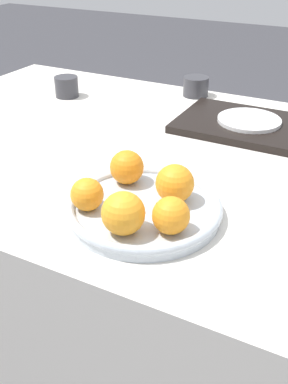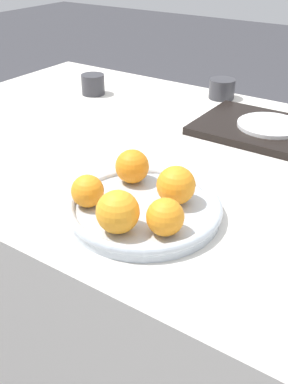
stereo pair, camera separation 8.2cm
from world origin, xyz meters
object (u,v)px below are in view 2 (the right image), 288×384
(cup_0, at_px, (93,84))
(orange_0, at_px, (165,217))
(cup_1, at_px, (222,89))
(orange_2, at_px, (118,212))
(serving_tray, at_px, (269,131))
(orange_3, at_px, (132,166))
(orange_4, at_px, (88,191))
(fruit_platter, at_px, (144,208))
(side_plate, at_px, (270,125))
(orange_1, at_px, (176,185))

(cup_0, bearing_deg, orange_0, -41.96)
(cup_1, bearing_deg, orange_0, -71.35)
(orange_2, bearing_deg, orange_0, 28.18)
(orange_2, bearing_deg, serving_tray, 85.41)
(orange_3, distance_m, orange_4, 0.12)
(orange_4, bearing_deg, fruit_platter, 32.99)
(orange_0, height_order, side_plate, orange_0)
(orange_3, bearing_deg, serving_tray, 73.86)
(serving_tray, bearing_deg, orange_2, -94.59)
(orange_0, height_order, orange_2, orange_2)
(orange_1, height_order, orange_4, orange_1)
(orange_1, height_order, cup_0, orange_1)
(orange_4, relative_size, cup_0, 0.82)
(orange_1, xyz_separation_m, side_plate, (0.01, 0.46, -0.03))
(orange_0, bearing_deg, orange_1, 110.54)
(serving_tray, bearing_deg, fruit_platter, -96.28)
(orange_0, xyz_separation_m, cup_1, (-0.25, 0.75, -0.02))
(orange_1, relative_size, cup_0, 0.98)
(orange_2, bearing_deg, cup_0, 132.70)
(orange_2, relative_size, serving_tray, 0.20)
(orange_4, relative_size, serving_tray, 0.16)
(orange_0, height_order, cup_1, orange_0)
(serving_tray, bearing_deg, orange_3, -106.14)
(orange_0, bearing_deg, side_plate, 92.31)
(orange_0, xyz_separation_m, side_plate, (-0.02, 0.55, -0.03))
(orange_0, height_order, cup_0, orange_0)
(orange_0, relative_size, side_plate, 0.39)
(fruit_platter, distance_m, cup_0, 0.73)
(orange_3, relative_size, side_plate, 0.41)
(cup_0, bearing_deg, cup_1, 28.38)
(orange_1, distance_m, side_plate, 0.46)
(orange_2, height_order, cup_1, orange_2)
(fruit_platter, distance_m, side_plate, 0.51)
(orange_2, relative_size, cup_1, 0.93)
(orange_3, height_order, cup_0, orange_3)
(serving_tray, relative_size, cup_0, 5.00)
(orange_0, bearing_deg, serving_tray, 92.31)
(cup_1, bearing_deg, orange_1, -71.63)
(orange_0, bearing_deg, orange_3, 142.17)
(cup_0, bearing_deg, serving_tray, 0.17)
(side_plate, xyz_separation_m, cup_0, (-0.59, -0.00, 0.01))
(serving_tray, distance_m, cup_1, 0.30)
(fruit_platter, relative_size, orange_3, 4.26)
(fruit_platter, distance_m, cup_1, 0.72)
(orange_2, height_order, serving_tray, orange_2)
(orange_0, xyz_separation_m, cup_0, (-0.62, 0.55, -0.02))
(serving_tray, relative_size, side_plate, 2.22)
(orange_0, relative_size, orange_1, 0.89)
(fruit_platter, xyz_separation_m, orange_2, (0.01, -0.09, 0.04))
(orange_1, height_order, orange_2, orange_2)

